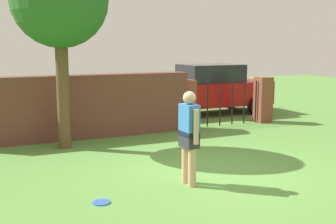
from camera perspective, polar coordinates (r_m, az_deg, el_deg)
The scene contains 7 objects.
ground_plane at distance 8.16m, azimuth 5.98°, elevation -8.05°, with size 40.00×40.00×0.00m, color #568C3D.
brick_wall at distance 11.11m, azimuth -11.22°, elevation 0.72°, with size 5.69×0.50×1.63m, color brown.
tree at distance 10.03m, azimuth -14.38°, elevation 14.27°, with size 2.18×2.18×4.49m.
person at distance 7.21m, azimuth 2.85°, elevation -2.91°, with size 0.24×0.54×1.62m.
fence_gate at distance 12.77m, azimuth 7.84°, elevation 1.34°, with size 3.11×0.44×1.40m.
car at distance 14.83m, azimuth 5.68°, elevation 3.07°, with size 4.21×1.93×1.72m.
frisbee_blue at distance 6.69m, azimuth -8.93°, elevation -11.91°, with size 0.27×0.27×0.02m, color blue.
Camera 1 is at (-3.94, -6.73, 2.39)m, focal length 45.37 mm.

